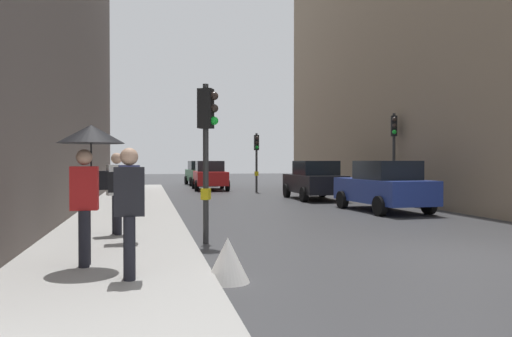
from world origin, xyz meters
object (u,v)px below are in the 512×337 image
object	(u,v)px
car_green_estate	(201,173)
car_blue_van	(384,186)
traffic_light_far_median	(257,152)
car_red_sedan	(210,175)
warning_sign_triangle	(228,260)
pedestrian_with_black_backpack	(115,188)
traffic_light_near_right	(207,134)
pedestrian_with_umbrella	(89,155)
traffic_light_mid_street	(394,141)
car_dark_suv	(314,180)
pedestrian_in_dark_coat	(129,207)
pedestrian_with_grey_backpack	(127,191)

from	to	relation	value
car_green_estate	car_blue_van	distance (m)	20.78
traffic_light_far_median	car_red_sedan	distance (m)	4.08
traffic_light_far_median	warning_sign_triangle	xyz separation A→B (m)	(-4.83, -20.03, -1.95)
pedestrian_with_black_backpack	warning_sign_triangle	distance (m)	4.56
traffic_light_near_right	car_green_estate	distance (m)	25.90
car_red_sedan	pedestrian_with_umbrella	xyz separation A→B (m)	(-4.59, -22.31, 0.96)
traffic_light_mid_street	pedestrian_with_umbrella	bearing A→B (deg)	-134.71
car_green_estate	car_red_sedan	size ratio (longest dim) A/B	1.01
pedestrian_with_black_backpack	warning_sign_triangle	xyz separation A→B (m)	(1.82, -4.09, -0.84)
traffic_light_mid_street	car_green_estate	distance (m)	18.58
traffic_light_near_right	pedestrian_with_black_backpack	world-z (taller)	traffic_light_near_right
car_blue_van	traffic_light_near_right	bearing A→B (deg)	-141.59
car_blue_van	pedestrian_with_umbrella	world-z (taller)	pedestrian_with_umbrella
car_dark_suv	pedestrian_in_dark_coat	size ratio (longest dim) A/B	2.38
car_green_estate	warning_sign_triangle	xyz separation A→B (m)	(-2.69, -29.20, -0.55)
car_blue_van	warning_sign_triangle	xyz separation A→B (m)	(-6.91, -8.85, -0.55)
car_green_estate	pedestrian_with_black_backpack	size ratio (longest dim) A/B	2.42
traffic_light_far_median	pedestrian_with_umbrella	world-z (taller)	traffic_light_far_median
car_dark_suv	car_blue_van	size ratio (longest dim) A/B	0.98
car_green_estate	warning_sign_triangle	bearing A→B (deg)	-95.26
traffic_light_mid_street	traffic_light_far_median	distance (m)	9.20
traffic_light_near_right	car_red_sedan	world-z (taller)	traffic_light_near_right
traffic_light_near_right	warning_sign_triangle	world-z (taller)	traffic_light_near_right
car_green_estate	traffic_light_near_right	bearing A→B (deg)	-95.73
traffic_light_near_right	car_green_estate	bearing A→B (deg)	84.27
car_blue_van	warning_sign_triangle	size ratio (longest dim) A/B	6.62
pedestrian_with_umbrella	car_blue_van	bearing A→B (deg)	42.06
pedestrian_with_umbrella	traffic_light_far_median	bearing A→B (deg)	70.44
car_dark_suv	traffic_light_mid_street	bearing A→B (deg)	-47.97
car_red_sedan	warning_sign_triangle	distance (m)	23.29
car_dark_suv	pedestrian_in_dark_coat	distance (m)	16.55
traffic_light_near_right	car_dark_suv	size ratio (longest dim) A/B	0.80
pedestrian_in_dark_coat	pedestrian_with_black_backpack	bearing A→B (deg)	96.09
car_red_sedan	traffic_light_mid_street	bearing A→B (deg)	-61.45
car_blue_van	pedestrian_with_grey_backpack	xyz separation A→B (m)	(-8.43, -5.81, 0.29)
traffic_light_far_median	traffic_light_mid_street	bearing A→B (deg)	-64.41
pedestrian_with_umbrella	pedestrian_with_grey_backpack	size ratio (longest dim) A/B	1.21
traffic_light_mid_street	car_blue_van	bearing A→B (deg)	-123.40
pedestrian_with_umbrella	pedestrian_with_black_backpack	bearing A→B (deg)	87.02
traffic_light_mid_street	car_blue_van	world-z (taller)	traffic_light_mid_street
traffic_light_far_median	pedestrian_with_black_backpack	distance (m)	17.30
traffic_light_far_median	car_green_estate	world-z (taller)	traffic_light_far_median
traffic_light_near_right	warning_sign_triangle	xyz separation A→B (m)	(-0.11, -3.46, -2.01)
pedestrian_with_black_backpack	pedestrian_in_dark_coat	xyz separation A→B (m)	(0.45, -4.25, -0.03)
warning_sign_triangle	pedestrian_with_grey_backpack	bearing A→B (deg)	116.63
pedestrian_in_dark_coat	car_red_sedan	bearing A→B (deg)	80.33
pedestrian_in_dark_coat	warning_sign_triangle	distance (m)	1.60
car_blue_van	pedestrian_with_black_backpack	size ratio (longest dim) A/B	2.43
pedestrian_with_grey_backpack	car_dark_suv	bearing A→B (deg)	55.65
pedestrian_with_umbrella	warning_sign_triangle	world-z (taller)	pedestrian_with_umbrella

